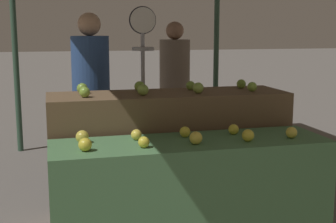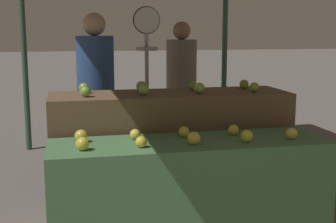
# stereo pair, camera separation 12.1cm
# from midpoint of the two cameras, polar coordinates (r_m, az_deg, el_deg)

# --- Properties ---
(display_counter_front) EXTENTS (1.86, 0.55, 0.76)m
(display_counter_front) POSITION_cam_midpoint_polar(r_m,az_deg,el_deg) (3.23, 1.69, -10.13)
(display_counter_front) COLOR #4C7A4C
(display_counter_front) RESTS_ON ground_plane
(display_counter_back) EXTENTS (1.86, 0.55, 1.00)m
(display_counter_back) POSITION_cam_midpoint_polar(r_m,az_deg,el_deg) (3.75, -0.84, -5.32)
(display_counter_back) COLOR brown
(display_counter_back) RESTS_ON ground_plane
(apple_front_0) EXTENTS (0.08, 0.08, 0.08)m
(apple_front_0) POSITION_cam_midpoint_polar(r_m,az_deg,el_deg) (2.90, -11.25, -3.98)
(apple_front_0) COLOR gold
(apple_front_0) RESTS_ON display_counter_front
(apple_front_1) EXTENTS (0.07, 0.07, 0.07)m
(apple_front_1) POSITION_cam_midpoint_polar(r_m,az_deg,el_deg) (2.93, -4.16, -3.75)
(apple_front_1) COLOR gold
(apple_front_1) RESTS_ON display_counter_front
(apple_front_2) EXTENTS (0.08, 0.08, 0.08)m
(apple_front_2) POSITION_cam_midpoint_polar(r_m,az_deg,el_deg) (3.02, 2.36, -3.24)
(apple_front_2) COLOR yellow
(apple_front_2) RESTS_ON display_counter_front
(apple_front_3) EXTENTS (0.08, 0.08, 0.08)m
(apple_front_3) POSITION_cam_midpoint_polar(r_m,az_deg,el_deg) (3.13, 8.64, -2.90)
(apple_front_3) COLOR gold
(apple_front_3) RESTS_ON display_counter_front
(apple_front_4) EXTENTS (0.08, 0.08, 0.08)m
(apple_front_4) POSITION_cam_midpoint_polar(r_m,az_deg,el_deg) (3.28, 13.81, -2.50)
(apple_front_4) COLOR yellow
(apple_front_4) RESTS_ON display_counter_front
(apple_front_5) EXTENTS (0.09, 0.09, 0.09)m
(apple_front_5) POSITION_cam_midpoint_polar(r_m,az_deg,el_deg) (3.11, -11.51, -3.04)
(apple_front_5) COLOR gold
(apple_front_5) RESTS_ON display_counter_front
(apple_front_6) EXTENTS (0.07, 0.07, 0.07)m
(apple_front_6) POSITION_cam_midpoint_polar(r_m,az_deg,el_deg) (3.14, -4.98, -2.84)
(apple_front_6) COLOR yellow
(apple_front_6) RESTS_ON display_counter_front
(apple_front_7) EXTENTS (0.08, 0.08, 0.08)m
(apple_front_7) POSITION_cam_midpoint_polar(r_m,az_deg,el_deg) (3.21, 1.01, -2.50)
(apple_front_7) COLOR gold
(apple_front_7) RESTS_ON display_counter_front
(apple_front_8) EXTENTS (0.07, 0.07, 0.07)m
(apple_front_8) POSITION_cam_midpoint_polar(r_m,az_deg,el_deg) (3.32, 6.97, -2.18)
(apple_front_8) COLOR gold
(apple_front_8) RESTS_ON display_counter_front
(apple_back_0) EXTENTS (0.08, 0.08, 0.08)m
(apple_back_0) POSITION_cam_midpoint_polar(r_m,az_deg,el_deg) (3.45, -11.12, 2.33)
(apple_back_0) COLOR #7AA338
(apple_back_0) RESTS_ON display_counter_back
(apple_back_1) EXTENTS (0.09, 0.09, 0.09)m
(apple_back_1) POSITION_cam_midpoint_polar(r_m,az_deg,el_deg) (3.49, -4.07, 2.65)
(apple_back_1) COLOR #8EB247
(apple_back_1) RESTS_ON display_counter_back
(apple_back_2) EXTENTS (0.09, 0.09, 0.09)m
(apple_back_2) POSITION_cam_midpoint_polar(r_m,az_deg,el_deg) (3.60, 2.74, 2.88)
(apple_back_2) COLOR #8EB247
(apple_back_2) RESTS_ON display_counter_back
(apple_back_3) EXTENTS (0.08, 0.08, 0.08)m
(apple_back_3) POSITION_cam_midpoint_polar(r_m,az_deg,el_deg) (3.76, 9.32, 2.99)
(apple_back_3) COLOR #84AD3D
(apple_back_3) RESTS_ON display_counter_back
(apple_back_4) EXTENTS (0.08, 0.08, 0.08)m
(apple_back_4) POSITION_cam_midpoint_polar(r_m,az_deg,el_deg) (3.65, -11.36, 2.77)
(apple_back_4) COLOR #7AA338
(apple_back_4) RESTS_ON display_counter_back
(apple_back_5) EXTENTS (0.08, 0.08, 0.08)m
(apple_back_5) POSITION_cam_midpoint_polar(r_m,az_deg,el_deg) (3.71, -4.41, 3.06)
(apple_back_5) COLOR #7AA338
(apple_back_5) RESTS_ON display_counter_back
(apple_back_6) EXTENTS (0.07, 0.07, 0.07)m
(apple_back_6) POSITION_cam_midpoint_polar(r_m,az_deg,el_deg) (3.80, 1.85, 3.18)
(apple_back_6) COLOR #7AA338
(apple_back_6) RESTS_ON display_counter_back
(apple_back_7) EXTENTS (0.08, 0.08, 0.08)m
(apple_back_7) POSITION_cam_midpoint_polar(r_m,az_deg,el_deg) (3.94, 8.05, 3.35)
(apple_back_7) COLOR #7AA338
(apple_back_7) RESTS_ON display_counter_back
(produce_scale) EXTENTS (0.25, 0.20, 1.69)m
(produce_scale) POSITION_cam_midpoint_polar(r_m,az_deg,el_deg) (4.26, -3.88, 6.21)
(produce_scale) COLOR #99999E
(produce_scale) RESTS_ON ground_plane
(person_vendor_at_scale) EXTENTS (0.44, 0.44, 1.64)m
(person_vendor_at_scale) POSITION_cam_midpoint_polar(r_m,az_deg,el_deg) (4.53, -10.12, 2.96)
(person_vendor_at_scale) COLOR #2D2D38
(person_vendor_at_scale) RESTS_ON ground_plane
(person_customer_left) EXTENTS (0.41, 0.41, 1.58)m
(person_customer_left) POSITION_cam_midpoint_polar(r_m,az_deg,el_deg) (5.49, 0.19, 3.89)
(person_customer_left) COLOR #2D2D38
(person_customer_left) RESTS_ON ground_plane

